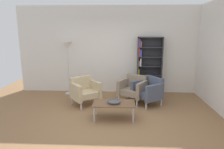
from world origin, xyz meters
TOP-DOWN VIEW (x-y plane):
  - ground_plane at (0.00, 0.00)m, footprint 8.32×8.32m
  - plaster_back_panel at (0.00, 2.46)m, footprint 6.40×0.12m
  - bookshelf_tall at (1.17, 2.25)m, footprint 0.80×0.30m
  - coffee_table_low at (0.13, 0.18)m, footprint 1.00×0.56m
  - decorative_bowl at (0.13, 0.18)m, footprint 0.32×0.32m
  - armchair_by_bookshelf at (-0.75, 1.12)m, footprint 0.95×0.94m
  - armchair_spare_guest at (0.66, 1.42)m, footprint 0.93×0.91m
  - armchair_corner_red at (1.08, 1.22)m, footprint 0.93×0.95m
  - floor_lamp_torchiere at (-1.45, 2.10)m, footprint 0.32×0.32m

SIDE VIEW (x-z plane):
  - ground_plane at x=0.00m, z-range 0.00..0.00m
  - coffee_table_low at x=0.13m, z-range 0.17..0.57m
  - armchair_by_bookshelf at x=-0.75m, z-range 0.02..0.80m
  - armchair_spare_guest at x=0.66m, z-range 0.02..0.80m
  - armchair_corner_red at x=1.08m, z-range 0.02..0.80m
  - decorative_bowl at x=0.13m, z-range 0.41..0.46m
  - bookshelf_tall at x=1.17m, z-range 0.00..1.90m
  - floor_lamp_torchiere at x=-1.45m, z-range 0.58..2.32m
  - plaster_back_panel at x=0.00m, z-range 0.00..2.90m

